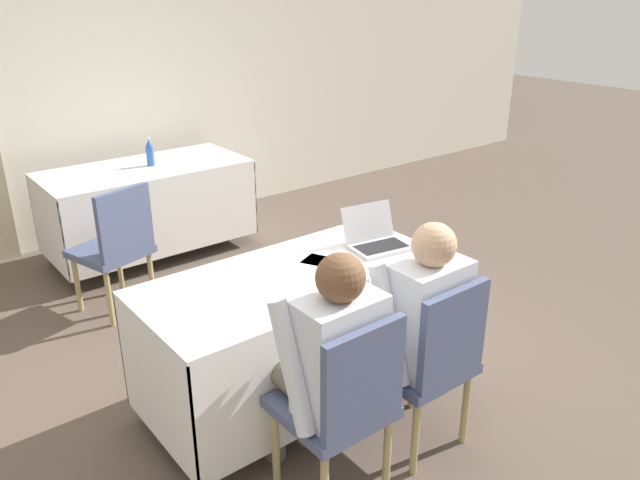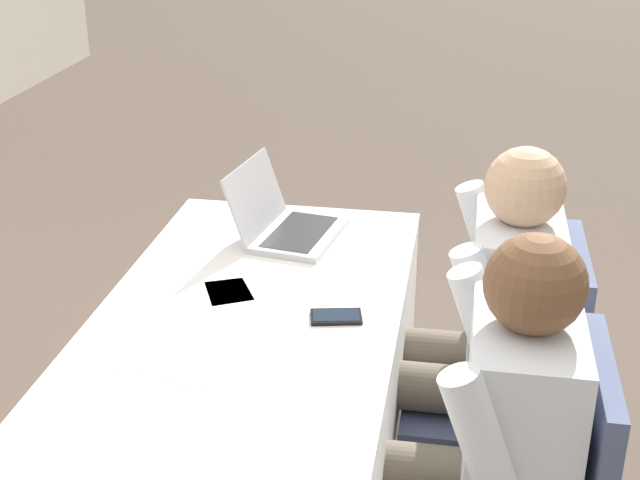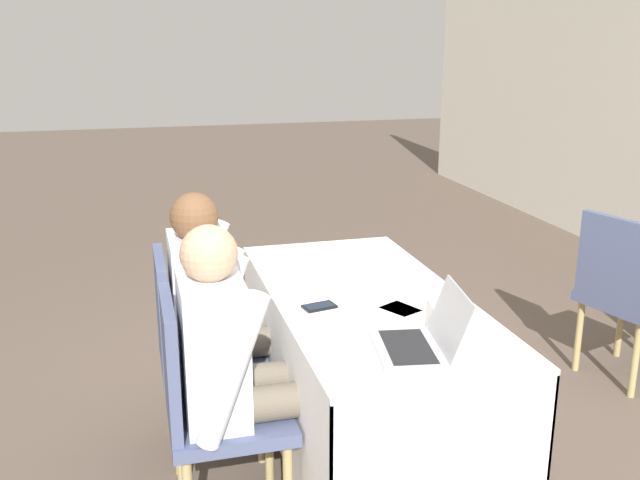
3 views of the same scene
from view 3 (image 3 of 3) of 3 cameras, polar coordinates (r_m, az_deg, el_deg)
The scene contains 12 objects.
ground_plane at distance 3.28m, azimuth 3.50°, elevation -16.94°, with size 24.00×24.00×0.00m, color brown.
conference_table_near at distance 3.01m, azimuth 3.69°, elevation -7.80°, with size 1.60×0.76×0.76m.
laptop at distance 2.44m, azimuth 8.03°, elevation -7.92°, with size 0.36×0.33×0.22m.
cell_phone at distance 2.79m, azimuth -0.06°, elevation -5.34°, with size 0.10×0.14×0.01m.
paper_beside_laptop at distance 2.85m, azimuth 8.23°, elevation -5.19°, with size 0.32×0.36×0.00m.
paper_centre_table at distance 2.76m, azimuth 4.56°, elevation -5.76°, with size 0.31×0.36×0.00m.
paper_left_edge at distance 3.10m, azimuth 4.47°, elevation -3.29°, with size 0.27×0.33×0.00m.
chair_near_left at distance 3.14m, azimuth -10.02°, elevation -8.21°, with size 0.44×0.44×0.91m.
chair_near_right at distance 2.67m, azimuth -8.93°, elevation -12.78°, with size 0.44×0.44×0.91m.
chair_far_spare at distance 4.04m, azimuth 23.21°, elevation -3.72°, with size 0.54×0.54×0.91m.
person_checkered_shirt at distance 3.09m, azimuth -8.24°, elevation -5.35°, with size 0.50×0.52×1.17m.
person_white_shirt at distance 2.61m, azimuth -6.79°, elevation -9.50°, with size 0.50×0.52×1.17m.
Camera 3 is at (2.60, -0.89, 1.79)m, focal length 40.00 mm.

